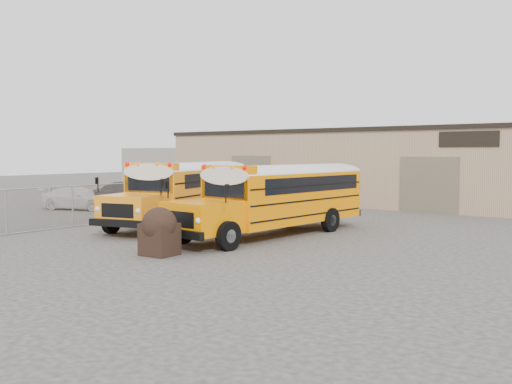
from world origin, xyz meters
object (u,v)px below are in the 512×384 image
Objects in this scene: school_bus_left at (239,181)px; school_bus_right at (356,187)px; tarp_bundle at (159,231)px; car_dark at (139,196)px; car_white at (79,198)px.

school_bus_left is 1.03× the size of school_bus_right.
car_dark is at bearing 141.62° from tarp_bundle.
school_bus_right is (7.29, -0.22, -0.02)m from school_bus_left.
car_white is at bearing 101.02° from car_dark.
car_white is (-14.23, 7.12, -0.15)m from tarp_bundle.
school_bus_right is 1.94× the size of car_dark.
school_bus_left is at bearing -63.69° from car_dark.
tarp_bundle is 0.35× the size of car_white.
school_bus_left is 7.30m from school_bus_right.
tarp_bundle is at bearing -140.80° from car_dark.
car_white is at bearing -162.68° from school_bus_right.
school_bus_left is 1.99× the size of car_dark.
car_dark is (-11.55, -3.19, -0.80)m from school_bus_right.
school_bus_left is 6.54× the size of tarp_bundle.
tarp_bundle is (6.58, -12.00, -0.86)m from school_bus_left.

